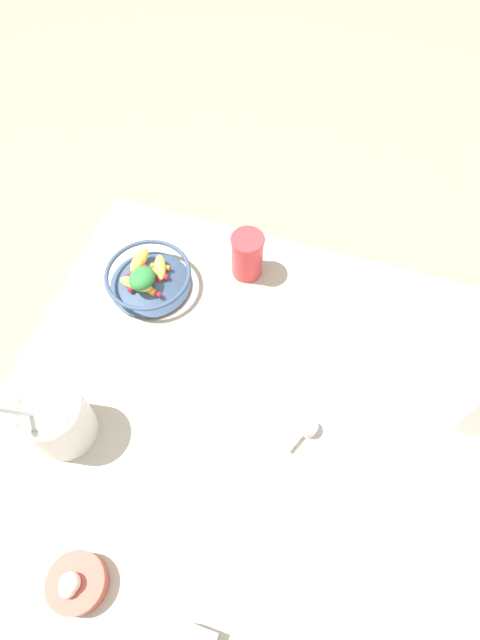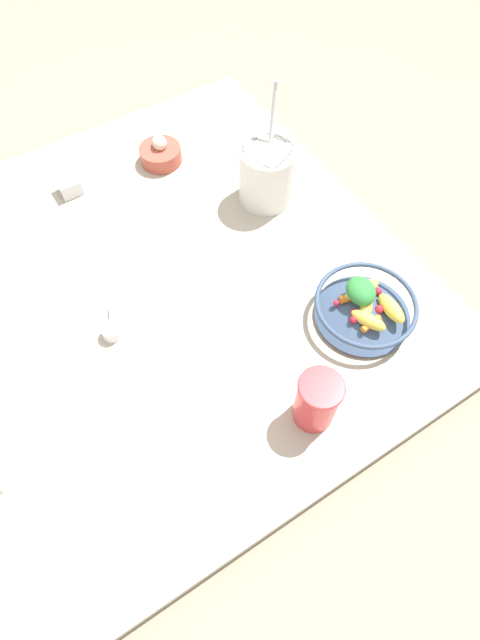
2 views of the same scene
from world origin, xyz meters
name	(u,v)px [view 1 (image 1 of 2)]	position (x,y,z in m)	size (l,w,h in m)	color
ground_plane	(245,449)	(0.00, 0.00, 0.00)	(6.00, 6.00, 0.00)	gray
countertop	(245,447)	(0.00, 0.00, 0.02)	(1.10, 1.10, 0.04)	#B2A893
fruit_bowl	(148,278)	(0.34, -0.30, 0.07)	(0.21, 0.21, 0.08)	#384C6B
yogurt_tub	(56,419)	(0.36, 0.09, 0.11)	(0.13, 0.13, 0.26)	white
drinking_cup	(247,255)	(0.13, -0.42, 0.10)	(0.08, 0.08, 0.13)	#DB383D
measuring_scoop	(307,428)	(-0.11, -0.07, 0.05)	(0.05, 0.08, 0.03)	white
garlic_bowl	(76,583)	(0.21, 0.33, 0.06)	(0.10, 0.10, 0.07)	#B24C3D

